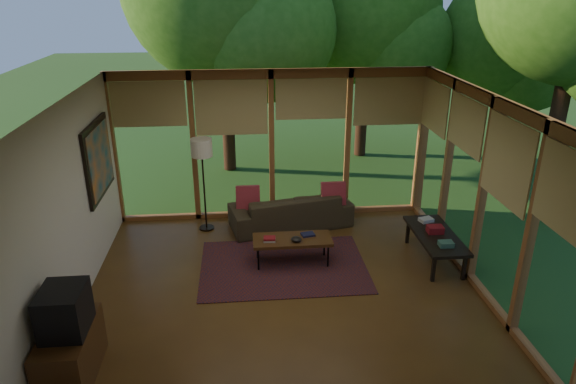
{
  "coord_description": "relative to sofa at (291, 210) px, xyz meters",
  "views": [
    {
      "loc": [
        -0.53,
        -6.26,
        4.03
      ],
      "look_at": [
        0.12,
        0.7,
        1.18
      ],
      "focal_mm": 32.0,
      "sensor_mm": 36.0,
      "label": 1
    }
  ],
  "objects": [
    {
      "name": "ct_bowl",
      "position": [
        -0.06,
        -1.42,
        0.15
      ],
      "size": [
        0.16,
        0.16,
        0.07
      ],
      "primitive_type": "ellipsoid",
      "color": "black",
      "rests_on": "coffee_table"
    },
    {
      "name": "pillow_left",
      "position": [
        -0.75,
        -0.05,
        0.28
      ],
      "size": [
        0.41,
        0.22,
        0.43
      ],
      "primitive_type": "cube",
      "rotation": [
        -0.21,
        0.0,
        0.0
      ],
      "color": "maroon",
      "rests_on": "sofa"
    },
    {
      "name": "window_wall_back",
      "position": [
        -0.29,
        0.5,
        1.04
      ],
      "size": [
        5.5,
        0.12,
        2.7
      ],
      "primitive_type": "cube",
      "color": "#9C6030",
      "rests_on": "ground"
    },
    {
      "name": "wall_left",
      "position": [
        -3.04,
        -2.0,
        1.04
      ],
      "size": [
        0.04,
        5.0,
        2.7
      ],
      "primitive_type": "cube",
      "color": "silver",
      "rests_on": "ground"
    },
    {
      "name": "tree_far",
      "position": [
        5.17,
        3.38,
        2.57
      ],
      "size": [
        2.83,
        2.83,
        4.31
      ],
      "color": "#392014",
      "rests_on": "ground"
    },
    {
      "name": "console_book_c",
      "position": [
        2.11,
        -0.99,
        0.18
      ],
      "size": [
        0.25,
        0.21,
        0.06
      ],
      "primitive_type": "cube",
      "rotation": [
        0.0,
        0.0,
        0.3
      ],
      "color": "#BCB6AA",
      "rests_on": "side_console"
    },
    {
      "name": "exterior_lawn",
      "position": [
        7.71,
        6.0,
        -0.32
      ],
      "size": [
        40.0,
        40.0,
        0.0
      ],
      "primitive_type": "plane",
      "color": "#2A5720",
      "rests_on": "ground"
    },
    {
      "name": "media_cabinet",
      "position": [
        -2.76,
        -3.55,
        -0.01
      ],
      "size": [
        0.5,
        1.0,
        0.6
      ],
      "primitive_type": "cube",
      "color": "#4D2D15",
      "rests_on": "floor"
    },
    {
      "name": "window_wall_right",
      "position": [
        2.46,
        -2.0,
        1.04
      ],
      "size": [
        0.12,
        5.0,
        2.7
      ],
      "primitive_type": "cube",
      "color": "#9C6030",
      "rests_on": "ground"
    },
    {
      "name": "tree_ne",
      "position": [
        2.16,
        4.05,
        3.18
      ],
      "size": [
        3.41,
        3.41,
        5.2
      ],
      "color": "#392014",
      "rests_on": "ground"
    },
    {
      "name": "ct_book_lower",
      "position": [
        -0.46,
        -1.37,
        0.13
      ],
      "size": [
        0.19,
        0.15,
        0.03
      ],
      "primitive_type": "cube",
      "rotation": [
        0.0,
        0.0,
        -0.09
      ],
      "color": "#BCB6AA",
      "rests_on": "coffee_table"
    },
    {
      "name": "floor",
      "position": [
        -0.29,
        -2.0,
        -0.31
      ],
      "size": [
        5.5,
        5.5,
        0.0
      ],
      "primitive_type": "plane",
      "color": "brown",
      "rests_on": "ground"
    },
    {
      "name": "wall_painting",
      "position": [
        -3.01,
        -0.6,
        1.24
      ],
      "size": [
        0.06,
        1.35,
        1.15
      ],
      "color": "black",
      "rests_on": "wall_left"
    },
    {
      "name": "pillow_right",
      "position": [
        0.75,
        -0.05,
        0.28
      ],
      "size": [
        0.43,
        0.23,
        0.45
      ],
      "primitive_type": "cube",
      "rotation": [
        -0.21,
        0.0,
        0.0
      ],
      "color": "maroon",
      "rests_on": "sofa"
    },
    {
      "name": "rug",
      "position": [
        -0.25,
        -1.42,
        -0.3
      ],
      "size": [
        2.52,
        1.78,
        0.01
      ],
      "primitive_type": "cube",
      "color": "maroon",
      "rests_on": "floor"
    },
    {
      "name": "console_book_a",
      "position": [
        2.11,
        -1.84,
        0.18
      ],
      "size": [
        0.21,
        0.15,
        0.08
      ],
      "primitive_type": "cube",
      "rotation": [
        0.0,
        0.0,
        -0.02
      ],
      "color": "#37614D",
      "rests_on": "side_console"
    },
    {
      "name": "ct_book_side",
      "position": [
        0.14,
        -1.24,
        0.13
      ],
      "size": [
        0.22,
        0.19,
        0.03
      ],
      "primitive_type": "cube",
      "rotation": [
        0.0,
        0.0,
        0.21
      ],
      "color": "black",
      "rests_on": "coffee_table"
    },
    {
      "name": "floor_lamp",
      "position": [
        -1.5,
        0.02,
        1.1
      ],
      "size": [
        0.36,
        0.36,
        1.65
      ],
      "color": "black",
      "rests_on": "floor"
    },
    {
      "name": "ceiling",
      "position": [
        -0.29,
        -2.0,
        2.39
      ],
      "size": [
        5.5,
        5.5,
        0.0
      ],
      "primitive_type": "plane",
      "rotation": [
        3.14,
        0.0,
        0.0
      ],
      "color": "white",
      "rests_on": "ground"
    },
    {
      "name": "coffee_table",
      "position": [
        -0.11,
        -1.32,
        0.08
      ],
      "size": [
        1.2,
        0.5,
        0.43
      ],
      "color": "#4D2D15",
      "rests_on": "floor"
    },
    {
      "name": "sofa",
      "position": [
        0.0,
        0.0,
        0.0
      ],
      "size": [
        2.24,
        1.25,
        0.62
      ],
      "primitive_type": "imported",
      "rotation": [
        0.0,
        0.0,
        3.35
      ],
      "color": "#3A301D",
      "rests_on": "floor"
    },
    {
      "name": "television",
      "position": [
        -2.74,
        -3.55,
        0.54
      ],
      "size": [
        0.45,
        0.55,
        0.5
      ],
      "primitive_type": "cube",
      "color": "black",
      "rests_on": "media_cabinet"
    },
    {
      "name": "console_book_b",
      "position": [
        2.11,
        -1.39,
        0.2
      ],
      "size": [
        0.24,
        0.18,
        0.11
      ],
      "primitive_type": "cube",
      "rotation": [
        0.0,
        0.0,
        -0.03
      ],
      "color": "maroon",
      "rests_on": "side_console"
    },
    {
      "name": "side_console",
      "position": [
        2.11,
        -1.44,
        0.1
      ],
      "size": [
        0.6,
        1.4,
        0.46
      ],
      "color": "black",
      "rests_on": "floor"
    },
    {
      "name": "wall_front",
      "position": [
        -0.29,
        -4.5,
        1.04
      ],
      "size": [
        5.5,
        0.04,
        2.7
      ],
      "primitive_type": "cube",
      "color": "silver",
      "rests_on": "ground"
    },
    {
      "name": "ct_book_upper",
      "position": [
        -0.46,
        -1.37,
        0.16
      ],
      "size": [
        0.19,
        0.15,
        0.03
      ],
      "primitive_type": "cube",
      "rotation": [
        0.0,
        0.0,
        -0.07
      ],
      "color": "maroon",
      "rests_on": "coffee_table"
    }
  ]
}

